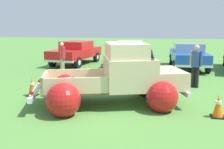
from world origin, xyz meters
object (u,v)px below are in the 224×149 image
(spectator_1, at_px, (115,59))
(show_car_0, at_px, (76,52))
(lane_cone_0, at_px, (218,106))
(show_car_1, at_px, (128,52))
(spectator_2, at_px, (62,56))
(vintage_pickup_truck, at_px, (121,80))
(show_car_2, at_px, (188,55))
(spectator_0, at_px, (196,63))
(lane_cone_1, at_px, (32,87))

(spectator_1, bearing_deg, show_car_0, -147.17)
(spectator_1, height_order, lane_cone_0, spectator_1)
(show_car_1, height_order, spectator_2, spectator_2)
(vintage_pickup_truck, height_order, show_car_1, vintage_pickup_truck)
(show_car_0, xyz_separation_m, lane_cone_0, (6.97, -8.65, -0.47))
(show_car_0, relative_size, lane_cone_0, 7.16)
(show_car_2, height_order, spectator_2, spectator_2)
(spectator_0, bearing_deg, vintage_pickup_truck, 173.91)
(show_car_2, xyz_separation_m, spectator_0, (-0.09, -4.75, 0.19))
(show_car_2, relative_size, lane_cone_0, 6.88)
(show_car_1, xyz_separation_m, show_car_2, (3.54, -0.92, -0.00))
(show_car_0, xyz_separation_m, spectator_2, (0.37, -3.21, 0.12))
(spectator_0, height_order, lane_cone_0, spectator_0)
(lane_cone_0, bearing_deg, show_car_2, 91.09)
(lane_cone_0, height_order, lane_cone_1, same)
(show_car_0, height_order, show_car_2, same)
(show_car_1, bearing_deg, lane_cone_0, 22.07)
(show_car_2, bearing_deg, show_car_1, -107.44)
(spectator_1, bearing_deg, show_car_1, 174.50)
(spectator_1, xyz_separation_m, lane_cone_0, (3.69, -4.52, -0.60))
(spectator_0, relative_size, spectator_1, 1.06)
(spectator_0, xyz_separation_m, lane_cone_0, (0.25, -3.51, -0.66))
(show_car_0, distance_m, show_car_2, 6.82)
(spectator_0, bearing_deg, show_car_0, 88.91)
(vintage_pickup_truck, xyz_separation_m, spectator_2, (-3.81, 4.70, 0.14))
(show_car_1, bearing_deg, show_car_2, 75.57)
(show_car_2, bearing_deg, spectator_1, -46.32)
(vintage_pickup_truck, xyz_separation_m, spectator_1, (-0.90, 3.79, 0.16))
(lane_cone_0, relative_size, lane_cone_1, 1.00)
(show_car_0, height_order, spectator_0, spectator_0)
(show_car_2, height_order, spectator_0, spectator_0)
(show_car_2, xyz_separation_m, spectator_1, (-3.53, -3.73, 0.13))
(show_car_2, bearing_deg, show_car_0, -96.20)
(spectator_1, distance_m, lane_cone_1, 4.19)
(spectator_1, bearing_deg, vintage_pickup_truck, 7.79)
(spectator_1, bearing_deg, spectator_2, -113.10)
(show_car_0, relative_size, spectator_0, 2.65)
(show_car_0, height_order, lane_cone_1, show_car_0)
(show_car_2, distance_m, lane_cone_1, 9.27)
(show_car_0, bearing_deg, lane_cone_1, 15.48)
(show_car_0, height_order, spectator_1, spectator_1)
(show_car_2, height_order, spectator_1, spectator_1)
(show_car_2, relative_size, spectator_2, 2.73)
(show_car_0, distance_m, spectator_1, 5.27)
(show_car_0, bearing_deg, spectator_1, 46.68)
(spectator_2, xyz_separation_m, lane_cone_0, (6.60, -5.44, -0.59))
(show_car_2, bearing_deg, vintage_pickup_truck, -22.18)
(vintage_pickup_truck, height_order, spectator_1, vintage_pickup_truck)
(spectator_2, bearing_deg, spectator_1, 166.82)
(spectator_2, relative_size, lane_cone_1, 2.52)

